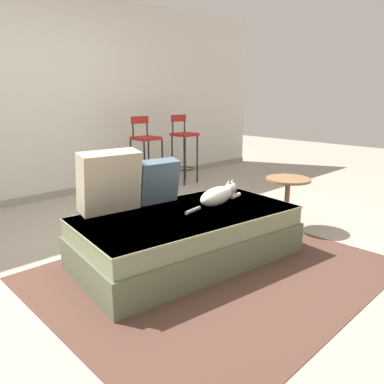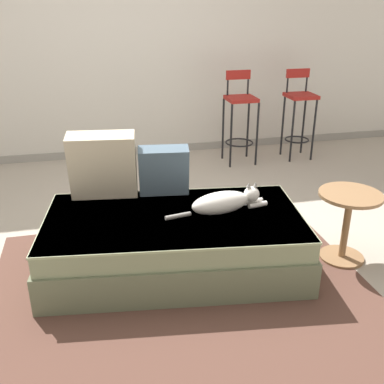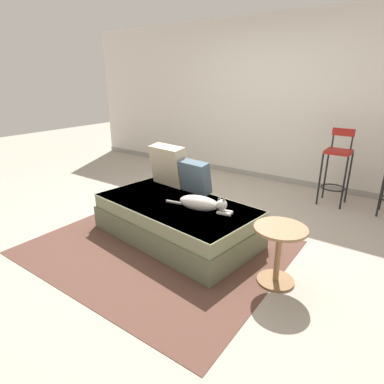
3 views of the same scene
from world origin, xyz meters
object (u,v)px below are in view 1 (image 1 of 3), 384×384
at_px(throw_pillow_corner, 109,182).
at_px(cat, 218,195).
at_px(bar_stool_by_doorway, 184,144).
at_px(side_table, 287,196).
at_px(couch, 187,235).
at_px(bar_stool_near_window, 146,150).
at_px(throw_pillow_middle, 158,181).

bearing_deg(throw_pillow_corner, cat, -29.64).
distance_m(bar_stool_by_doorway, side_table, 2.33).
height_order(couch, side_table, side_table).
bearing_deg(couch, throw_pillow_corner, 135.31).
bearing_deg(bar_stool_by_doorway, couch, -132.45).
distance_m(throw_pillow_corner, bar_stool_near_window, 2.28).
bearing_deg(couch, side_table, -7.39).
bearing_deg(bar_stool_by_doorway, throw_pillow_middle, -138.10).
bearing_deg(side_table, throw_pillow_middle, 156.44).
bearing_deg(cat, bar_stool_near_window, 68.64).
bearing_deg(bar_stool_near_window, bar_stool_by_doorway, 0.06).
relative_size(throw_pillow_corner, bar_stool_near_window, 0.49).
relative_size(couch, bar_stool_by_doorway, 1.83).
xyz_separation_m(couch, bar_stool_by_doorway, (1.89, 2.06, 0.39)).
bearing_deg(cat, throw_pillow_corner, 150.36).
bearing_deg(side_table, bar_stool_near_window, 91.56).
relative_size(throw_pillow_corner, bar_stool_by_doorway, 0.49).
xyz_separation_m(cat, bar_stool_near_window, (0.81, 2.08, 0.10)).
relative_size(couch, throw_pillow_corner, 3.73).
relative_size(couch, cat, 2.52).
xyz_separation_m(bar_stool_near_window, bar_stool_by_doorway, (0.72, 0.00, 0.01)).
xyz_separation_m(cat, side_table, (0.87, -0.14, -0.14)).
distance_m(throw_pillow_middle, bar_stool_by_doorway, 2.53).
xyz_separation_m(throw_pillow_corner, bar_stool_by_doorway, (2.32, 1.63, -0.06)).
xyz_separation_m(bar_stool_near_window, side_table, (0.06, -2.22, -0.24)).
height_order(bar_stool_near_window, bar_stool_by_doorway, bar_stool_near_window).
bearing_deg(bar_stool_near_window, throw_pillow_middle, -124.51).
relative_size(bar_stool_near_window, side_table, 1.98).
xyz_separation_m(throw_pillow_corner, cat, (0.79, -0.45, -0.17)).
xyz_separation_m(throw_pillow_middle, cat, (0.35, -0.39, -0.12)).
bearing_deg(bar_stool_by_doorway, throw_pillow_corner, -144.89).
distance_m(throw_pillow_middle, side_table, 1.36).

